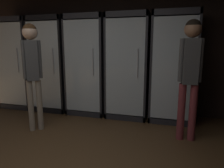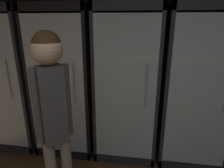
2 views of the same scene
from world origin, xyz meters
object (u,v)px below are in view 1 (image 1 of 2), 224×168
cooler_far_right (173,69)px  cooler_center (89,66)px  cooler_right (128,68)px  shopper_far (190,66)px  shopper_near (32,61)px  cooler_left (53,65)px  cooler_far_left (21,65)px

cooler_far_right → cooler_center: bearing=-180.0°
cooler_right → shopper_far: (1.04, -0.83, 0.14)m
cooler_center → cooler_far_right: size_ratio=1.00×
shopper_near → cooler_left: bearing=106.6°
cooler_far_right → shopper_far: 0.87m
cooler_far_left → cooler_right: same height
cooler_left → cooler_center: (0.83, -0.00, 0.00)m
cooler_left → shopper_far: bearing=-17.1°
cooler_far_left → cooler_far_right: (3.31, 0.00, 0.01)m
cooler_left → shopper_far: 2.83m
cooler_far_left → cooler_center: (1.66, -0.00, 0.01)m
cooler_right → cooler_far_right: same height
shopper_near → shopper_far: 2.38m
cooler_center → cooler_right: bearing=0.0°
cooler_far_left → cooler_far_right: 3.31m
cooler_far_left → cooler_far_right: size_ratio=1.00×
cooler_right → shopper_near: 1.75m
cooler_right → shopper_far: cooler_right is taller
shopper_far → cooler_far_left: bearing=166.7°
cooler_right → cooler_far_right: (0.83, 0.00, 0.01)m
shopper_far → cooler_far_right: bearing=104.5°
shopper_near → cooler_center: bearing=66.4°
cooler_left → cooler_center: bearing=-0.1°
cooler_left → shopper_near: (0.34, -1.13, 0.18)m
cooler_far_left → shopper_far: cooler_far_left is taller
cooler_far_right → shopper_near: cooler_far_right is taller
cooler_far_right → cooler_far_left: bearing=-180.0°
cooler_right → shopper_near: bearing=-139.5°
cooler_far_left → cooler_right: (2.49, 0.00, 0.00)m
cooler_left → cooler_far_right: size_ratio=1.00×
cooler_right → cooler_left: bearing=180.0°
cooler_far_left → shopper_far: bearing=-13.3°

